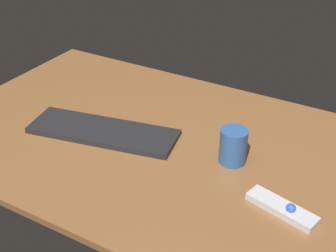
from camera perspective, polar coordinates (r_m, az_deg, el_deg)
The scene contains 4 objects.
desk at distance 135.22cm, azimuth -0.27°, elevation -2.39°, with size 140.00×84.00×2.00cm, color brown.
keyboard at distance 139.43cm, azimuth -8.00°, elevation -0.67°, with size 44.53×14.06×1.72cm, color black.
media_remote at distance 113.85cm, azimuth 13.90°, elevation -9.79°, with size 18.13×9.03×3.44cm.
coffee_mug at distance 125.40cm, azimuth 8.03°, elevation -2.47°, with size 7.40×7.40×9.98cm, color #28518C.
Camera 1 is at (56.32, -96.96, 76.56)cm, focal length 49.54 mm.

